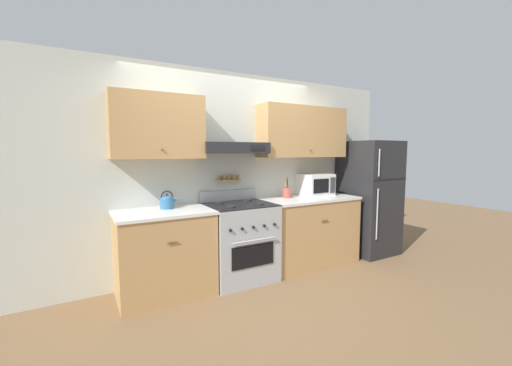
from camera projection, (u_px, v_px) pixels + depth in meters
ground_plane at (253, 288)px, 3.58m from camera, size 16.00×16.00×0.00m
wall_back at (234, 159)px, 4.01m from camera, size 5.20×0.46×2.55m
counter_left at (165, 253)px, 3.38m from camera, size 1.00×0.67×0.92m
counter_right at (308, 230)px, 4.36m from camera, size 1.36×0.67×0.92m
stove_range at (240, 241)px, 3.81m from camera, size 0.78×0.70×1.06m
refrigerator at (368, 197)px, 4.82m from camera, size 0.71×0.77×1.71m
tea_kettle at (167, 202)px, 3.47m from camera, size 0.20×0.15×0.20m
microwave at (315, 185)px, 4.53m from camera, size 0.45×0.39×0.31m
utensil_crock at (287, 192)px, 4.27m from camera, size 0.11×0.11×0.29m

